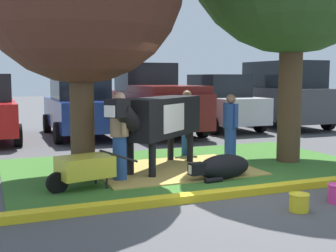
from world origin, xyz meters
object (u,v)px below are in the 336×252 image
Objects in this scene: cow_holstein at (160,118)px; sedan_silver at (218,103)px; person_handler at (119,134)px; bucket_yellow at (299,202)px; suv_dark_grey at (282,94)px; pickup_truck_maroon at (153,101)px; sedan_blue at (80,106)px; person_visitor_near at (187,121)px; person_visitor_far at (231,126)px; calf_lying at (222,167)px; wheelbarrow at (84,168)px.

sedan_silver is at bearing 52.25° from cow_holstein.
sedan_silver is at bearing 49.43° from person_handler.
bucket_yellow is 0.07× the size of suv_dark_grey.
sedan_blue is at bearing -178.55° from pickup_truck_maroon.
person_visitor_near is at bearing -144.57° from suv_dark_grey.
person_visitor_near is at bearing 111.87° from person_visitor_far.
sedan_silver reaches higher than person_handler.
person_visitor_near reaches higher than cow_holstein.
bucket_yellow is 9.52m from pickup_truck_maroon.
person_handler is 2.94m from person_visitor_far.
pickup_truck_maroon is at bearing 79.79° from calf_lying.
person_handler is 5.51× the size of bucket_yellow.
calf_lying is at bearing -57.22° from cow_holstein.
person_visitor_near reaches higher than wheelbarrow.
person_handler is 10.50m from suv_dark_grey.
pickup_truck_maroon is at bearing 82.36° from bucket_yellow.
pickup_truck_maroon reaches higher than cow_holstein.
bucket_yellow is (0.83, -3.39, -0.96)m from cow_holstein.
person_visitor_near is 5.75m from sedan_silver.
pickup_truck_maroon reaches higher than sedan_blue.
wheelbarrow reaches higher than bucket_yellow.
person_visitor_near is (1.28, 1.44, -0.24)m from cow_holstein.
cow_holstein is 1.70× the size of person_visitor_far.
sedan_blue is (1.31, 6.90, 0.60)m from wheelbarrow.
sedan_silver reaches higher than cow_holstein.
pickup_truck_maroon is at bearing 60.94° from wheelbarrow.
suv_dark_grey reaches higher than calf_lying.
sedan_silver is (2.91, 5.87, 0.16)m from person_visitor_far.
sedan_blue is 1.00× the size of sedan_silver.
calf_lying is 1.82m from person_visitor_far.
person_visitor_far is 5.82m from pickup_truck_maroon.
bucket_yellow is at bearing -88.90° from calf_lying.
cow_holstein reaches higher than person_visitor_far.
calf_lying is 0.79× the size of person_handler.
wheelbarrow is at bearing 137.31° from bucket_yellow.
wheelbarrow is (-1.78, -0.98, -0.71)m from cow_holstein.
pickup_truck_maroon reaches higher than sedan_silver.
sedan_blue is at bearing 100.02° from calf_lying.
wheelbarrow is (-3.06, -2.42, -0.47)m from person_visitor_near.
calf_lying is 2.78m from person_visitor_near.
wheelbarrow is at bearing 174.54° from calf_lying.
cow_holstein is 0.57× the size of suv_dark_grey.
sedan_silver reaches higher than wheelbarrow.
person_visitor_far is at bearing 16.30° from person_handler.
person_handler is at bearing 124.22° from bucket_yellow.
calf_lying is at bearing -133.12° from suv_dark_grey.
person_handler reaches higher than wheelbarrow.
sedan_blue is at bearing -178.47° from sedan_silver.
wheelbarrow is at bearing -132.60° from sedan_silver.
person_visitor_near is 0.30× the size of pickup_truck_maroon.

